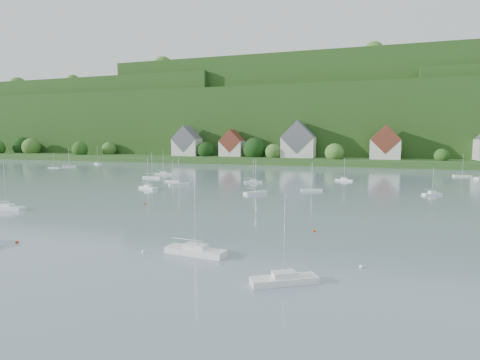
# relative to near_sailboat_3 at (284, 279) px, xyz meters

# --- Properties ---
(far_shore_strip) EXTENTS (600.00, 60.00, 3.00)m
(far_shore_strip) POSITION_rel_near_sailboat_3_xyz_m (-29.79, 169.67, 1.06)
(far_shore_strip) COLOR #254B1C
(far_shore_strip) RESTS_ON ground
(forested_ridge) EXTENTS (620.00, 181.22, 69.89)m
(forested_ridge) POSITION_rel_near_sailboat_3_xyz_m (-29.40, 238.24, 22.45)
(forested_ridge) COLOR #1B3C13
(forested_ridge) RESTS_ON ground
(village_building_0) EXTENTS (14.00, 10.40, 16.00)m
(village_building_0) POSITION_rel_near_sailboat_3_xyz_m (-84.79, 156.67, 9.07)
(village_building_0) COLOR silver
(village_building_0) RESTS_ON far_shore_strip
(village_building_1) EXTENTS (12.00, 9.36, 14.00)m
(village_building_1) POSITION_rel_near_sailboat_3_xyz_m (-59.79, 158.67, 8.31)
(village_building_1) COLOR silver
(village_building_1) RESTS_ON far_shore_strip
(village_building_2) EXTENTS (16.00, 11.44, 18.00)m
(village_building_2) POSITION_rel_near_sailboat_3_xyz_m (-24.79, 157.67, 9.83)
(village_building_2) COLOR silver
(village_building_2) RESTS_ON far_shore_strip
(village_building_3) EXTENTS (13.00, 10.40, 15.50)m
(village_building_3) POSITION_rel_near_sailboat_3_xyz_m (15.21, 155.67, 8.99)
(village_building_3) COLOR silver
(village_building_3) RESTS_ON far_shore_strip
(near_sailboat_3) EXTENTS (6.14, 4.53, 8.24)m
(near_sailboat_3) POSITION_rel_near_sailboat_3_xyz_m (0.00, 0.00, 0.00)
(near_sailboat_3) COLOR white
(near_sailboat_3) RESTS_ON ground
(near_sailboat_4) EXTENTS (7.26, 2.76, 9.56)m
(near_sailboat_4) POSITION_rel_near_sailboat_3_xyz_m (-11.22, 5.46, 0.04)
(near_sailboat_4) COLOR white
(near_sailboat_4) RESTS_ON ground
(near_sailboat_6) EXTENTS (6.58, 2.64, 8.63)m
(near_sailboat_6) POSITION_rel_near_sailboat_3_xyz_m (-54.86, 19.26, 0.01)
(near_sailboat_6) COLOR white
(near_sailboat_6) RESTS_ON ground
(mooring_buoy_0) EXTENTS (0.40, 0.40, 0.40)m
(mooring_buoy_0) POSITION_rel_near_sailboat_3_xyz_m (-34.43, 2.93, -0.44)
(mooring_buoy_0) COLOR red
(mooring_buoy_0) RESTS_ON ground
(mooring_buoy_1) EXTENTS (0.41, 0.41, 0.41)m
(mooring_buoy_1) POSITION_rel_near_sailboat_3_xyz_m (-17.20, 4.27, -0.44)
(mooring_buoy_1) COLOR white
(mooring_buoy_1) RESTS_ON ground
(mooring_buoy_2) EXTENTS (0.44, 0.44, 0.44)m
(mooring_buoy_2) POSITION_rel_near_sailboat_3_xyz_m (0.20, 20.05, -0.44)
(mooring_buoy_2) COLOR red
(mooring_buoy_2) RESTS_ON ground
(mooring_buoy_3) EXTENTS (0.39, 0.39, 0.39)m
(mooring_buoy_3) POSITION_rel_near_sailboat_3_xyz_m (-34.09, 31.78, -0.44)
(mooring_buoy_3) COLOR red
(mooring_buoy_3) RESTS_ON ground
(mooring_buoy_4) EXTENTS (0.41, 0.41, 0.41)m
(mooring_buoy_4) POSITION_rel_near_sailboat_3_xyz_m (6.59, 6.53, -0.44)
(mooring_buoy_4) COLOR white
(mooring_buoy_4) RESTS_ON ground
(far_sailboat_cluster) EXTENTS (201.70, 75.42, 8.71)m
(far_sailboat_cluster) POSITION_rel_near_sailboat_3_xyz_m (-18.41, 85.53, -0.07)
(far_sailboat_cluster) COLOR white
(far_sailboat_cluster) RESTS_ON ground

